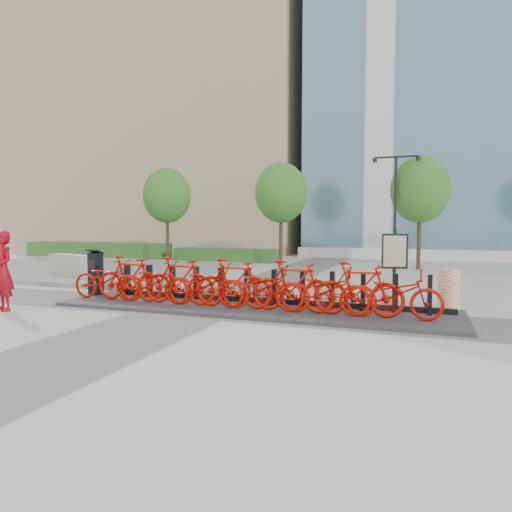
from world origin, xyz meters
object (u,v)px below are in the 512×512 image
(bike_0, at_px, (106,279))
(worker_red, at_px, (2,271))
(jersey_barrier, at_px, (71,265))
(map_sign, at_px, (395,254))
(kiosk, at_px, (96,273))
(construction_barrel, at_px, (449,289))

(bike_0, bearing_deg, worker_red, 139.55)
(jersey_barrier, relative_size, map_sign, 1.13)
(kiosk, distance_m, jersey_barrier, 6.02)
(worker_red, distance_m, construction_barrel, 10.62)
(kiosk, xyz_separation_m, worker_red, (-0.72, -2.38, 0.26))
(kiosk, relative_size, jersey_barrier, 0.58)
(construction_barrel, height_order, jersey_barrier, construction_barrel)
(bike_0, height_order, construction_barrel, bike_0)
(construction_barrel, bearing_deg, jersey_barrier, 169.42)
(map_sign, bearing_deg, worker_red, -167.65)
(bike_0, bearing_deg, map_sign, -73.04)
(worker_red, xyz_separation_m, jersey_barrier, (-3.77, 6.37, -0.53))
(worker_red, relative_size, construction_barrel, 1.96)
(worker_red, relative_size, map_sign, 0.98)
(kiosk, bearing_deg, construction_barrel, 6.21)
(construction_barrel, bearing_deg, kiosk, -171.05)
(kiosk, height_order, construction_barrel, kiosk)
(kiosk, xyz_separation_m, map_sign, (7.91, 1.59, 0.59))
(jersey_barrier, bearing_deg, construction_barrel, 6.01)
(construction_barrel, bearing_deg, worker_red, -158.88)
(jersey_barrier, bearing_deg, worker_red, -42.83)
(map_sign, bearing_deg, construction_barrel, -18.80)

